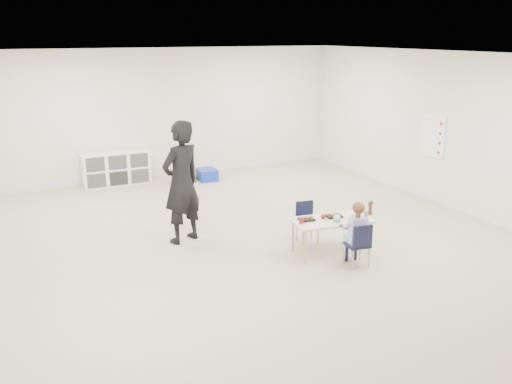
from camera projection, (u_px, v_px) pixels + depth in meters
name	position (u px, v px, depth m)	size (l,w,h in m)	color
room	(256.00, 154.00, 7.92)	(9.00, 9.02, 2.80)	#B6A98C
table	(331.00, 236.00, 7.86)	(1.20, 0.71, 0.52)	beige
chair_near	(357.00, 244.00, 7.44)	(0.30, 0.28, 0.63)	black
chair_far	(308.00, 223.00, 8.26)	(0.30, 0.28, 0.63)	black
child	(358.00, 232.00, 7.39)	(0.42, 0.42, 0.98)	#BBD4FE
lunch_tray_near	(334.00, 216.00, 7.88)	(0.22, 0.16, 0.03)	black
lunch_tray_far	(306.00, 219.00, 7.75)	(0.22, 0.16, 0.03)	black
milk_carton	(337.00, 219.00, 7.66)	(0.07, 0.07, 0.10)	white
bread_roll	(354.00, 216.00, 7.81)	(0.09, 0.09, 0.07)	tan
apple_near	(323.00, 217.00, 7.80)	(0.07, 0.07, 0.07)	maroon
apple_far	(301.00, 221.00, 7.60)	(0.07, 0.07, 0.07)	maroon
cubby_shelf	(116.00, 168.00, 11.41)	(1.40, 0.40, 0.70)	white
rules_poster	(433.00, 135.00, 10.14)	(0.02, 0.60, 0.80)	white
adult	(181.00, 182.00, 8.13)	(0.69, 0.45, 1.88)	black
bin_red	(183.00, 177.00, 11.66)	(0.33, 0.43, 0.21)	#B12611
bin_yellow	(186.00, 176.00, 11.82)	(0.31, 0.40, 0.20)	yellow
bin_blue	(207.00, 174.00, 11.83)	(0.38, 0.49, 0.24)	#1631A6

